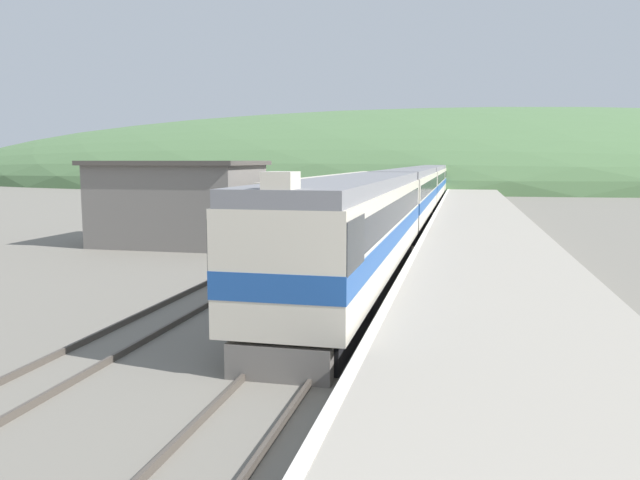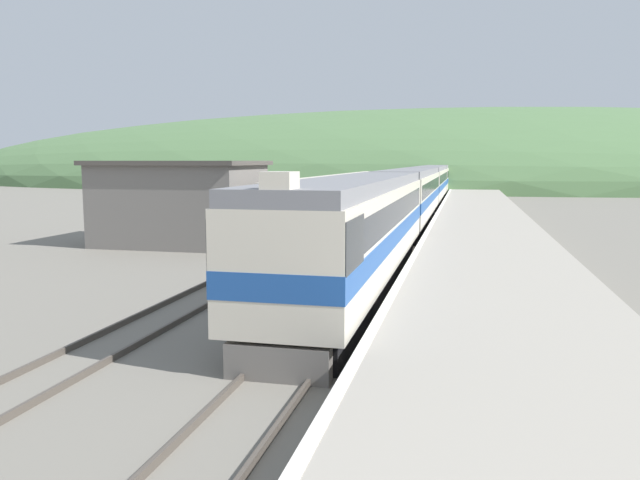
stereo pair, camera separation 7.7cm
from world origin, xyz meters
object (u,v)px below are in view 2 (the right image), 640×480
object	(u,v)px
carriage_third	(430,184)
siding_train	(348,198)
carriage_second	(411,195)
carriage_fourth	(439,178)
express_train_lead_car	(357,228)

from	to	relation	value
carriage_third	siding_train	bearing A→B (deg)	-102.81
carriage_second	carriage_third	xyz separation A→B (m)	(0.00, 22.84, 0.00)
carriage_second	carriage_fourth	xyz separation A→B (m)	(0.00, 45.68, 0.00)
express_train_lead_car	siding_train	distance (m)	24.47
express_train_lead_car	siding_train	bearing A→B (deg)	101.33
siding_train	carriage_second	bearing A→B (deg)	-19.59
carriage_second	carriage_third	size ratio (longest dim) A/B	1.00
siding_train	carriage_fourth	bearing A→B (deg)	83.76
express_train_lead_car	carriage_second	world-z (taller)	express_train_lead_car
carriage_third	siding_train	distance (m)	21.67
express_train_lead_car	carriage_fourth	distance (m)	67.97
carriage_fourth	siding_train	size ratio (longest dim) A/B	0.65
carriage_third	carriage_fourth	world-z (taller)	same
express_train_lead_car	carriage_third	bearing A→B (deg)	90.00
express_train_lead_car	carriage_fourth	bearing A→B (deg)	90.00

